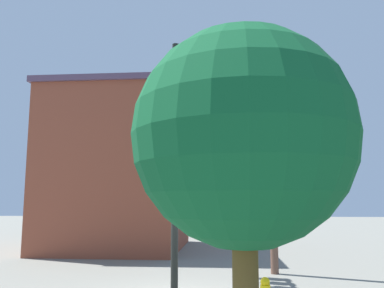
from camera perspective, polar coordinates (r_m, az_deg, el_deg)
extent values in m
cylinder|color=black|center=(11.13, -2.46, -3.14)|extent=(0.20, 0.20, 7.14)
cylinder|color=black|center=(13.85, -1.52, 8.01)|extent=(4.44, 0.28, 0.14)
cylinder|color=black|center=(12.55, -1.96, 7.38)|extent=(2.04, 0.14, 1.07)
cube|color=black|center=(12.18, -2.10, 6.65)|extent=(0.34, 0.38, 1.10)
cube|color=black|center=(12.17, -1.15, 6.66)|extent=(0.44, 0.07, 1.22)
sphere|color=maroon|center=(12.28, -3.03, 8.17)|extent=(0.22, 0.22, 0.22)
cylinder|color=black|center=(12.30, -3.31, 8.39)|extent=(0.24, 0.15, 0.23)
sphere|color=#FFFC14|center=(12.19, -3.04, 6.64)|extent=(0.22, 0.22, 0.22)
cylinder|color=black|center=(12.21, -3.32, 6.86)|extent=(0.24, 0.15, 0.23)
sphere|color=#0B621E|center=(12.11, -3.05, 5.09)|extent=(0.22, 0.22, 0.22)
cylinder|color=black|center=(12.12, -3.34, 5.31)|extent=(0.24, 0.15, 0.23)
cube|color=black|center=(12.84, -1.83, 5.87)|extent=(0.33, 0.37, 1.10)
cube|color=black|center=(12.82, -0.94, 5.88)|extent=(0.44, 0.06, 1.22)
sphere|color=maroon|center=(12.94, -2.71, 7.31)|extent=(0.22, 0.22, 0.22)
cylinder|color=black|center=(12.96, -2.98, 7.52)|extent=(0.24, 0.15, 0.23)
sphere|color=#FFFC14|center=(12.85, -2.73, 5.85)|extent=(0.22, 0.22, 0.22)
cylinder|color=black|center=(12.87, -2.99, 6.06)|extent=(0.24, 0.15, 0.23)
sphere|color=#0B621E|center=(12.77, -2.74, 4.37)|extent=(0.22, 0.22, 0.22)
cylinder|color=black|center=(12.79, -3.00, 4.59)|extent=(0.24, 0.15, 0.23)
cube|color=black|center=(13.50, -1.59, 5.16)|extent=(0.34, 0.38, 1.10)
cube|color=black|center=(13.49, -0.74, 5.17)|extent=(0.44, 0.06, 1.22)
sphere|color=maroon|center=(13.59, -2.43, 6.54)|extent=(0.22, 0.22, 0.22)
cylinder|color=black|center=(13.61, -2.69, 6.74)|extent=(0.24, 0.15, 0.23)
sphere|color=#FFFC14|center=(13.51, -2.44, 5.15)|extent=(0.22, 0.22, 0.22)
cylinder|color=black|center=(13.53, -2.70, 5.35)|extent=(0.24, 0.15, 0.23)
sphere|color=#0B621E|center=(13.43, -2.45, 3.74)|extent=(0.22, 0.22, 0.22)
cylinder|color=black|center=(13.45, -2.71, 3.94)|extent=(0.24, 0.15, 0.23)
cube|color=black|center=(14.16, -1.38, 4.52)|extent=(0.33, 0.37, 1.10)
cube|color=black|center=(14.15, -0.57, 4.53)|extent=(0.44, 0.05, 1.22)
sphere|color=maroon|center=(14.26, -2.18, 5.84)|extent=(0.22, 0.22, 0.22)
cylinder|color=black|center=(14.27, -2.42, 6.03)|extent=(0.24, 0.15, 0.23)
sphere|color=#FFFC14|center=(14.18, -2.19, 4.50)|extent=(0.22, 0.22, 0.22)
cylinder|color=black|center=(14.19, -2.43, 4.70)|extent=(0.24, 0.15, 0.23)
sphere|color=#0B621E|center=(14.10, -2.19, 3.16)|extent=(0.22, 0.22, 0.22)
cylinder|color=black|center=(14.12, -2.43, 3.35)|extent=(0.24, 0.15, 0.23)
cube|color=black|center=(14.83, -1.18, 3.93)|extent=(0.34, 0.37, 1.10)
cube|color=black|center=(14.82, -0.41, 3.94)|extent=(0.44, 0.06, 1.22)
sphere|color=maroon|center=(14.91, -1.95, 5.20)|extent=(0.22, 0.22, 0.22)
cylinder|color=black|center=(14.93, -2.18, 5.38)|extent=(0.24, 0.15, 0.23)
sphere|color=#FFFC14|center=(14.84, -1.95, 3.92)|extent=(0.22, 0.22, 0.22)
cylinder|color=black|center=(14.85, -2.18, 4.11)|extent=(0.24, 0.15, 0.23)
sphere|color=#0B621E|center=(14.77, -1.96, 2.63)|extent=(0.22, 0.22, 0.22)
cylinder|color=black|center=(14.78, -2.19, 2.82)|extent=(0.24, 0.15, 0.23)
cube|color=black|center=(15.49, -1.00, 3.40)|extent=(0.34, 0.37, 1.10)
cube|color=black|center=(15.48, -0.26, 3.40)|extent=(0.44, 0.06, 1.22)
sphere|color=maroon|center=(15.58, -1.74, 4.61)|extent=(0.22, 0.22, 0.22)
cylinder|color=black|center=(15.59, -1.96, 4.79)|extent=(0.24, 0.15, 0.23)
sphere|color=#FFFC14|center=(15.50, -1.74, 3.39)|extent=(0.22, 0.22, 0.22)
cylinder|color=black|center=(15.52, -1.96, 3.57)|extent=(0.24, 0.15, 0.23)
sphere|color=#0B621E|center=(15.44, -1.75, 2.15)|extent=(0.22, 0.22, 0.22)
cylinder|color=black|center=(15.45, -1.97, 2.33)|extent=(0.24, 0.15, 0.23)
cube|color=black|center=(11.02, -2.58, 4.77)|extent=(0.37, 0.33, 1.10)
cube|color=black|center=(11.21, -2.48, 4.54)|extent=(0.05, 0.44, 1.22)
sphere|color=maroon|center=(10.91, -2.67, 6.75)|extent=(0.22, 0.22, 0.22)
cylinder|color=black|center=(10.86, -2.70, 7.08)|extent=(0.15, 0.24, 0.23)
sphere|color=#FFFC14|center=(10.83, -2.68, 5.01)|extent=(0.22, 0.22, 0.22)
cylinder|color=black|center=(10.78, -2.71, 5.34)|extent=(0.15, 0.24, 0.23)
sphere|color=#0B621E|center=(10.75, -2.69, 3.25)|extent=(0.22, 0.22, 0.22)
cylinder|color=black|center=(10.70, -2.72, 3.57)|extent=(0.15, 0.24, 0.23)
cube|color=black|center=(11.12, -0.66, -2.15)|extent=(0.33, 0.37, 1.10)
cube|color=black|center=(11.13, -1.68, -2.16)|extent=(0.44, 0.05, 1.22)
sphere|color=maroon|center=(11.15, 0.37, -0.41)|extent=(0.22, 0.22, 0.22)
cylinder|color=black|center=(11.16, 0.68, -0.16)|extent=(0.24, 0.15, 0.23)
sphere|color=#FFFC14|center=(11.11, 0.37, -2.15)|extent=(0.22, 0.22, 0.22)
cylinder|color=black|center=(11.11, 0.68, -1.89)|extent=(0.24, 0.15, 0.23)
sphere|color=#0B621E|center=(11.08, 0.38, -3.90)|extent=(0.22, 0.22, 0.22)
cylinder|color=black|center=(11.08, 0.69, -3.64)|extent=(0.24, 0.15, 0.23)
cube|color=white|center=(14.15, -1.45, 8.92)|extent=(0.94, 0.05, 0.26)
cube|color=#177D35|center=(14.15, -1.45, 8.92)|extent=(0.90, 0.06, 0.22)
cube|color=white|center=(11.20, -2.44, -0.13)|extent=(0.05, 0.94, 0.26)
cube|color=#1E6638|center=(11.20, -2.44, -0.13)|extent=(0.06, 0.90, 0.22)
cylinder|color=brown|center=(15.13, 11.43, -4.47)|extent=(0.29, 0.29, 7.08)
cube|color=brown|center=(15.59, 11.12, 6.38)|extent=(1.69, 0.84, 0.12)
sphere|color=yellow|center=(9.94, 10.47, -18.91)|extent=(0.22, 0.22, 0.22)
sphere|color=#0F522B|center=(5.52, 7.33, 1.02)|extent=(3.07, 3.07, 3.07)
cube|color=brown|center=(23.09, -10.14, -4.17)|extent=(8.51, 6.97, 8.37)
cube|color=#563F57|center=(23.79, -9.87, 6.30)|extent=(8.81, 7.27, 0.30)
cube|color=#A5B7C6|center=(26.75, -16.12, -9.83)|extent=(0.90, 0.04, 1.20)
cube|color=#A5B7C6|center=(22.53, -20.10, 3.10)|extent=(0.90, 0.04, 1.20)
cube|color=#A5B7C6|center=(23.01, -19.71, -9.69)|extent=(0.90, 0.04, 1.20)
cube|color=#A5B7C6|center=(21.10, -21.82, -1.81)|extent=(0.90, 0.04, 1.20)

